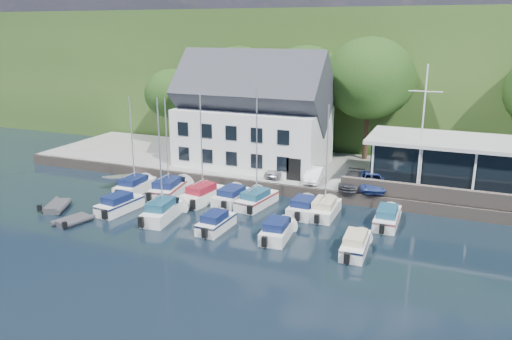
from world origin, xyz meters
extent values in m
plane|color=black|center=(0.00, 0.00, 0.00)|extent=(180.00, 180.00, 0.00)
cube|color=#989893|center=(0.00, 17.50, 0.50)|extent=(60.00, 13.00, 1.00)
cube|color=#60544C|center=(0.00, 11.00, 0.50)|extent=(60.00, 0.30, 1.00)
cube|color=#2B491B|center=(0.00, 62.00, 8.00)|extent=(160.00, 75.00, 16.00)
cube|color=#606B35|center=(8.00, 70.00, 16.15)|extent=(50.00, 30.00, 0.30)
cube|color=#60544C|center=(12.00, 11.40, 1.60)|extent=(18.00, 0.50, 1.20)
imported|color=#B3B3B8|center=(-3.13, 13.37, 1.61)|extent=(2.05, 3.77, 1.22)
imported|color=white|center=(0.28, 13.09, 1.64)|extent=(1.56, 3.93, 1.27)
imported|color=#313236|center=(3.65, 12.58, 1.59)|extent=(1.67, 4.07, 1.18)
imported|color=navy|center=(5.31, 12.81, 1.70)|extent=(2.54, 4.35, 1.40)
camera|label=1|loc=(11.37, -27.64, 13.98)|focal=35.00mm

